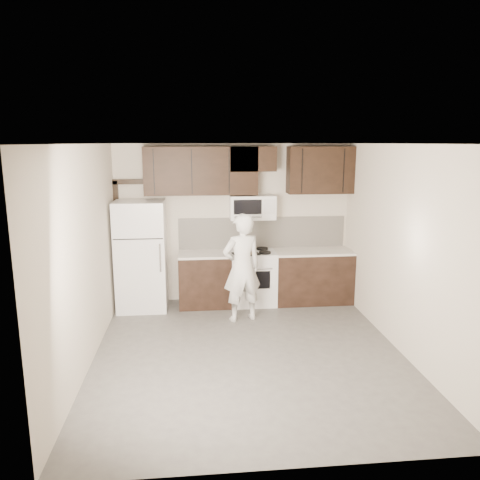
{
  "coord_description": "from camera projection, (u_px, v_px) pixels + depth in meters",
  "views": [
    {
      "loc": [
        -0.68,
        -5.68,
        2.72
      ],
      "look_at": [
        -0.02,
        0.9,
        1.33
      ],
      "focal_mm": 35.0,
      "sensor_mm": 36.0,
      "label": 1
    }
  ],
  "objects": [
    {
      "name": "stove",
      "position": [
        253.0,
        277.0,
        7.97
      ],
      "size": [
        0.76,
        0.66,
        0.94
      ],
      "color": "white",
      "rests_on": "floor"
    },
    {
      "name": "baking_tray",
      "position": [
        246.0,
        254.0,
        7.69
      ],
      "size": [
        0.47,
        0.4,
        0.02
      ],
      "primitive_type": "cube",
      "rotation": [
        0.0,
        0.0,
        0.29
      ],
      "color": "black",
      "rests_on": "counter_run"
    },
    {
      "name": "floor",
      "position": [
        249.0,
        353.0,
        6.15
      ],
      "size": [
        4.5,
        4.5,
        0.0
      ],
      "primitive_type": "plane",
      "color": "#4F4C4A",
      "rests_on": "ground"
    },
    {
      "name": "saucepan",
      "position": [
        242.0,
        246.0,
        8.0
      ],
      "size": [
        0.33,
        0.19,
        0.18
      ],
      "color": "silver",
      "rests_on": "stove"
    },
    {
      "name": "upper_cabinets",
      "position": [
        247.0,
        169.0,
        7.72
      ],
      "size": [
        3.48,
        0.35,
        0.78
      ],
      "color": "black",
      "rests_on": "back_wall"
    },
    {
      "name": "backsplash",
      "position": [
        262.0,
        232.0,
        8.14
      ],
      "size": [
        2.9,
        0.02,
        0.54
      ],
      "primitive_type": "cube",
      "color": "beige",
      "rests_on": "counter_run"
    },
    {
      "name": "pizza",
      "position": [
        246.0,
        252.0,
        7.69
      ],
      "size": [
        0.33,
        0.33,
        0.02
      ],
      "primitive_type": "cylinder",
      "rotation": [
        0.0,
        0.0,
        0.29
      ],
      "color": "tan",
      "rests_on": "baking_tray"
    },
    {
      "name": "person",
      "position": [
        242.0,
        268.0,
        7.14
      ],
      "size": [
        0.7,
        0.55,
        1.68
      ],
      "primitive_type": "imported",
      "rotation": [
        0.0,
        0.0,
        3.41
      ],
      "color": "white",
      "rests_on": "floor"
    },
    {
      "name": "door_trim",
      "position": [
        120.0,
        231.0,
        7.86
      ],
      "size": [
        0.5,
        0.08,
        2.12
      ],
      "color": "black",
      "rests_on": "floor"
    },
    {
      "name": "ceiling",
      "position": [
        250.0,
        144.0,
        5.6
      ],
      "size": [
        4.5,
        4.5,
        0.0
      ],
      "primitive_type": "plane",
      "rotation": [
        3.14,
        0.0,
        0.0
      ],
      "color": "white",
      "rests_on": "back_wall"
    },
    {
      "name": "counter_run",
      "position": [
        270.0,
        277.0,
        8.01
      ],
      "size": [
        2.95,
        0.64,
        0.91
      ],
      "color": "black",
      "rests_on": "floor"
    },
    {
      "name": "back_wall",
      "position": [
        234.0,
        223.0,
        8.07
      ],
      "size": [
        4.0,
        0.0,
        4.0
      ],
      "primitive_type": "plane",
      "rotation": [
        1.57,
        0.0,
        0.0
      ],
      "color": "beige",
      "rests_on": "ground"
    },
    {
      "name": "microwave",
      "position": [
        252.0,
        207.0,
        7.84
      ],
      "size": [
        0.76,
        0.42,
        0.4
      ],
      "color": "white",
      "rests_on": "upper_cabinets"
    },
    {
      "name": "refrigerator",
      "position": [
        141.0,
        255.0,
        7.66
      ],
      "size": [
        0.8,
        0.76,
        1.8
      ],
      "color": "white",
      "rests_on": "floor"
    }
  ]
}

